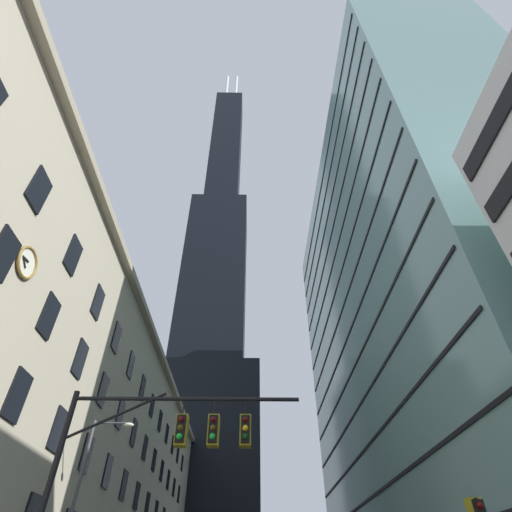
% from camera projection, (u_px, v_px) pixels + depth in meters
% --- Properties ---
extents(station_building, '(15.73, 74.29, 22.86)m').
position_uv_depth(station_building, '(60.00, 453.00, 37.49)').
color(station_building, '#B2A88E').
rests_on(station_building, ground).
extents(dark_skyscraper, '(23.96, 23.96, 189.36)m').
position_uv_depth(dark_skyscraper, '(212.00, 319.00, 101.48)').
color(dark_skyscraper, black).
rests_on(dark_skyscraper, ground).
extents(glass_office_midrise, '(15.17, 52.41, 56.38)m').
position_uv_depth(glass_office_midrise, '(401.00, 311.00, 49.39)').
color(glass_office_midrise, gray).
rests_on(glass_office_midrise, ground).
extents(traffic_signal_mast, '(8.30, 0.63, 6.83)m').
position_uv_depth(traffic_signal_mast, '(168.00, 446.00, 13.28)').
color(traffic_signal_mast, black).
rests_on(traffic_signal_mast, sidewalk_left).
extents(street_lamppost, '(2.36, 0.32, 8.74)m').
position_uv_depth(street_lamppost, '(83.00, 493.00, 20.26)').
color(street_lamppost, '#47474C').
rests_on(street_lamppost, sidewalk_left).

